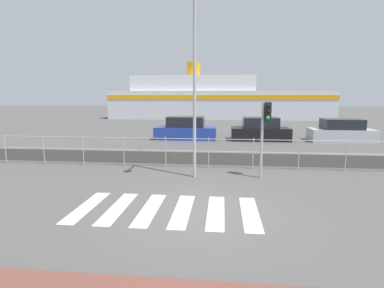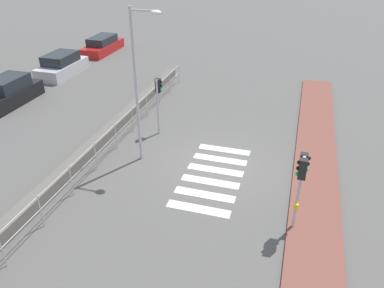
% 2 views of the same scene
% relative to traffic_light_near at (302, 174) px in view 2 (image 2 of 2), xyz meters
% --- Properties ---
extents(ground_plane, '(160.00, 160.00, 0.00)m').
position_rel_traffic_light_near_xyz_m(ground_plane, '(3.26, 3.37, -2.26)').
color(ground_plane, '#565451').
extents(sidewalk_brick, '(24.00, 1.80, 0.12)m').
position_rel_traffic_light_near_xyz_m(sidewalk_brick, '(3.26, -0.73, -2.20)').
color(sidewalk_brick, brown).
rests_on(sidewalk_brick, ground_plane).
extents(crosswalk, '(4.95, 2.40, 0.01)m').
position_rel_traffic_light_near_xyz_m(crosswalk, '(2.34, 3.37, -2.25)').
color(crosswalk, silver).
rests_on(crosswalk, ground_plane).
extents(seawall, '(20.63, 0.55, 0.56)m').
position_rel_traffic_light_near_xyz_m(seawall, '(3.26, 9.11, -1.98)').
color(seawall, '#605B54').
rests_on(seawall, ground_plane).
extents(harbor_fence, '(18.61, 0.04, 1.32)m').
position_rel_traffic_light_near_xyz_m(harbor_fence, '(3.26, 8.23, -1.40)').
color(harbor_fence, '#B2B2B5').
rests_on(harbor_fence, ground_plane).
extents(traffic_light_near, '(0.58, 0.41, 2.88)m').
position_rel_traffic_light_near_xyz_m(traffic_light_near, '(0.00, 0.00, 0.00)').
color(traffic_light_near, '#B2B2B5').
rests_on(traffic_light_near, ground_plane).
extents(traffic_light_far, '(0.34, 0.32, 2.83)m').
position_rel_traffic_light_near_xyz_m(traffic_light_far, '(5.39, 6.89, -0.18)').
color(traffic_light_far, '#B2B2B5').
rests_on(traffic_light_far, ground_plane).
extents(streetlamp, '(0.32, 1.28, 6.54)m').
position_rel_traffic_light_near_xyz_m(streetlamp, '(2.79, 6.56, 1.77)').
color(streetlamp, '#B2B2B5').
rests_on(streetlamp, ground_plane).
extents(parked_car_black, '(3.96, 1.83, 1.59)m').
position_rel_traffic_light_near_xyz_m(parked_car_black, '(6.43, 16.74, -1.58)').
color(parked_car_black, black).
rests_on(parked_car_black, ground_plane).
extents(parked_car_silver, '(4.13, 1.87, 1.52)m').
position_rel_traffic_light_near_xyz_m(parked_car_silver, '(11.80, 16.74, -1.61)').
color(parked_car_silver, '#BCBCC1').
rests_on(parked_car_silver, ground_plane).
extents(parked_car_red, '(4.60, 1.72, 1.35)m').
position_rel_traffic_light_near_xyz_m(parked_car_red, '(17.80, 16.74, -1.68)').
color(parked_car_red, '#B21919').
rests_on(parked_car_red, ground_plane).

